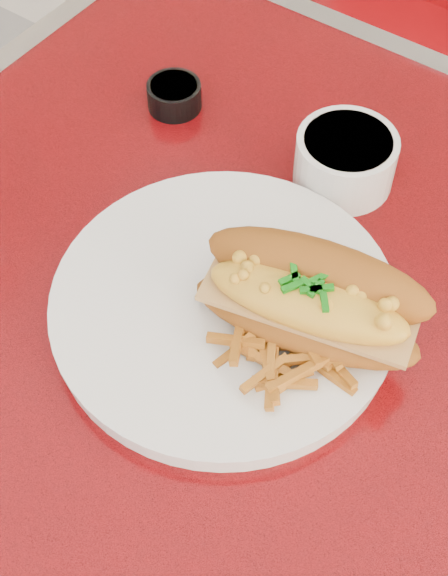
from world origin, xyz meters
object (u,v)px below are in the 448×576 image
Objects in this scene: diner_table at (389,467)px; gravy_ramekin at (345,159)px; mac_hoagie at (311,298)px; fork at (308,319)px; sauce_cup_left at (174,95)px; dinner_plate at (224,306)px.

diner_table is 10.85× the size of gravy_ramekin.
mac_hoagie reaches higher than fork.
mac_hoagie is at bearing -174.62° from diner_table.
fork is 1.19× the size of gravy_ramekin.
mac_hoagie reaches higher than gravy_ramekin.
mac_hoagie is 0.04m from fork.
diner_table is 9.15× the size of fork.
sauce_cup_left is at bearing -177.47° from gravy_ramekin.
sauce_cup_left is (-0.39, 0.16, 0.18)m from diner_table.
dinner_plate is 1.69× the size of mac_hoagie.
dinner_plate is 2.71× the size of fork.
fork is at bearing -176.41° from diner_table.
gravy_ramekin is at bearing 7.28° from fork.
diner_table is 0.25m from mac_hoagie.
dinner_plate is at bearing 95.93° from fork.
diner_table is at bearing 10.07° from dinner_plate.
diner_table is 0.25m from dinner_plate.
gravy_ramekin is at bearing 89.01° from dinner_plate.
sauce_cup_left reaches higher than dinner_plate.
mac_hoagie reaches higher than diner_table.
fork is at bearing 19.47° from dinner_plate.
mac_hoagie is 0.33m from sauce_cup_left.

